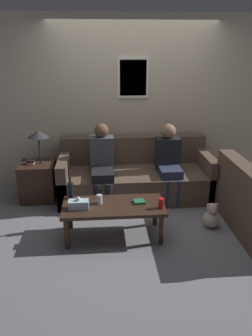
% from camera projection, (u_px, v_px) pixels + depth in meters
% --- Properties ---
extents(ground_plane, '(16.00, 16.00, 0.00)m').
position_uv_depth(ground_plane, '(139.00, 211.00, 4.55)').
color(ground_plane, gray).
extents(wall_back, '(9.00, 0.08, 2.60)m').
position_uv_depth(wall_back, '(133.00, 104.00, 5.07)').
color(wall_back, beige).
rests_on(wall_back, ground_plane).
extents(couch_main, '(2.25, 0.94, 0.84)m').
position_uv_depth(couch_main, '(135.00, 177.00, 4.97)').
color(couch_main, brown).
rests_on(couch_main, ground_plane).
extents(coffee_table, '(1.19, 0.55, 0.41)m').
position_uv_depth(coffee_table, '(113.00, 209.00, 3.83)').
color(coffee_table, '#382319').
rests_on(coffee_table, ground_plane).
extents(side_table_with_lamp, '(0.50, 0.50, 1.04)m').
position_uv_depth(side_table_with_lamp, '(38.00, 178.00, 4.81)').
color(side_table_with_lamp, '#382319').
rests_on(side_table_with_lamp, ground_plane).
extents(wine_bottle, '(0.07, 0.07, 0.29)m').
position_uv_depth(wine_bottle, '(70.00, 190.00, 3.94)').
color(wine_bottle, black).
rests_on(wine_bottle, coffee_table).
extents(drinking_glass, '(0.07, 0.07, 0.11)m').
position_uv_depth(drinking_glass, '(100.00, 199.00, 3.83)').
color(drinking_glass, silver).
rests_on(drinking_glass, coffee_table).
extents(book_stack, '(0.14, 0.13, 0.03)m').
position_uv_depth(book_stack, '(139.00, 202.00, 3.86)').
color(book_stack, '#237547').
rests_on(book_stack, coffee_table).
extents(soda_can, '(0.07, 0.07, 0.12)m').
position_uv_depth(soda_can, '(161.00, 203.00, 3.72)').
color(soda_can, red).
rests_on(soda_can, coffee_table).
extents(tissue_box, '(0.23, 0.12, 0.15)m').
position_uv_depth(tissue_box, '(79.00, 204.00, 3.71)').
color(tissue_box, silver).
rests_on(tissue_box, coffee_table).
extents(person_left, '(0.34, 0.64, 1.12)m').
position_uv_depth(person_left, '(102.00, 162.00, 4.66)').
color(person_left, black).
rests_on(person_left, ground_plane).
extents(person_right, '(0.34, 0.58, 1.10)m').
position_uv_depth(person_right, '(169.00, 160.00, 4.73)').
color(person_right, '#2D334C').
rests_on(person_right, ground_plane).
extents(teddy_bear, '(0.21, 0.21, 0.33)m').
position_uv_depth(teddy_bear, '(211.00, 217.00, 4.10)').
color(teddy_bear, beige).
rests_on(teddy_bear, ground_plane).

